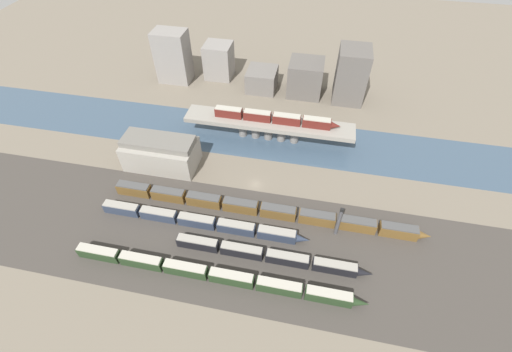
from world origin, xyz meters
name	(u,v)px	position (x,y,z in m)	size (l,w,h in m)	color
ground_plane	(256,184)	(0.00, 0.00, 0.00)	(400.00, 400.00, 0.00)	#756B5B
railbed_yard	(240,242)	(0.00, -24.00, 0.00)	(280.00, 42.00, 0.01)	#423D38
river_water	(268,138)	(0.00, 25.70, 0.00)	(320.00, 25.74, 0.01)	#3D5166
bridge	(269,125)	(0.00, 25.70, 6.52)	(65.15, 9.83, 8.36)	gray
train_on_bridge	(275,118)	(2.43, 25.70, 10.20)	(47.75, 3.01, 3.76)	#5B1E19
train_yard_near	(213,274)	(-4.41, -36.72, 1.92)	(81.72, 2.73, 3.91)	#23381E
train_yard_mid	(269,256)	(9.60, -27.87, 1.78)	(56.37, 2.66, 3.63)	black
train_yard_far	(201,222)	(-13.05, -20.32, 1.83)	(65.77, 2.84, 3.72)	#2D384C
train_yard_outer	(263,210)	(4.95, -11.99, 2.05)	(100.73, 3.18, 4.15)	brown
warehouse_building	(161,152)	(-35.25, 3.49, 5.64)	(25.54, 13.27, 11.86)	#9E998E
signal_tower	(339,222)	(28.04, -15.04, 5.73)	(1.06, 1.06, 11.88)	#4C4C51
city_block_far_left	(173,57)	(-51.55, 61.01, 11.88)	(14.89, 10.62, 23.77)	gray
city_block_left	(219,61)	(-31.79, 68.40, 8.09)	(12.63, 12.06, 16.18)	gray
city_block_center	(262,79)	(-9.38, 61.33, 4.71)	(13.34, 14.11, 9.42)	slate
city_block_right	(305,78)	(10.51, 61.70, 7.60)	(15.05, 14.92, 15.20)	#605B56
city_block_far_right	(351,75)	(29.95, 60.81, 11.63)	(13.07, 15.13, 23.27)	#605B56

